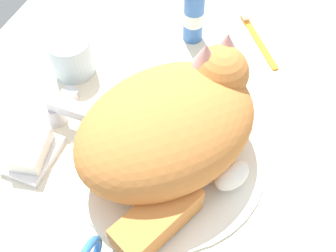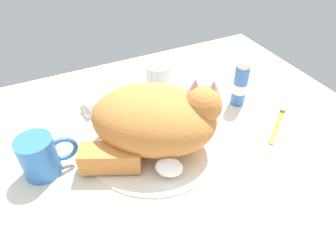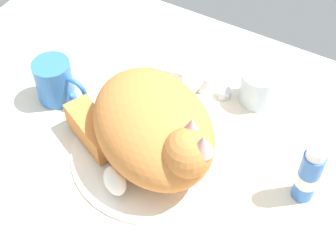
# 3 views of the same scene
# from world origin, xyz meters

# --- Properties ---
(ground_plane) EXTENTS (1.10, 0.83, 0.03)m
(ground_plane) POSITION_xyz_m (0.00, 0.00, -0.01)
(ground_plane) COLOR silver
(sink_basin) EXTENTS (0.31, 0.31, 0.01)m
(sink_basin) POSITION_xyz_m (0.00, 0.00, 0.00)
(sink_basin) COLOR white
(sink_basin) RESTS_ON ground_plane
(faucet) EXTENTS (0.13, 0.11, 0.06)m
(faucet) POSITION_xyz_m (0.00, 0.18, 0.03)
(faucet) COLOR silver
(faucet) RESTS_ON ground_plane
(cat) EXTENTS (0.35, 0.32, 0.16)m
(cat) POSITION_xyz_m (0.00, -0.01, 0.08)
(cat) COLOR #D17F3D
(cat) RESTS_ON sink_basin
(coffee_mug) EXTENTS (0.12, 0.07, 0.09)m
(coffee_mug) POSITION_xyz_m (-0.24, 0.03, 0.05)
(coffee_mug) COLOR #3372C6
(coffee_mug) RESTS_ON ground_plane
(rinse_cup) EXTENTS (0.07, 0.07, 0.07)m
(rinse_cup) POSITION_xyz_m (0.11, 0.22, 0.04)
(rinse_cup) COLOR silver
(rinse_cup) RESTS_ON ground_plane
(soap_dish) EXTENTS (0.09, 0.06, 0.01)m
(soap_dish) POSITION_xyz_m (-0.08, 0.19, 0.01)
(soap_dish) COLOR white
(soap_dish) RESTS_ON ground_plane
(soap_bar) EXTENTS (0.08, 0.06, 0.03)m
(soap_bar) POSITION_xyz_m (-0.08, 0.19, 0.03)
(soap_bar) COLOR white
(soap_bar) RESTS_ON soap_dish
(toothpaste_bottle) EXTENTS (0.04, 0.04, 0.13)m
(toothpaste_bottle) POSITION_xyz_m (0.27, 0.05, 0.06)
(toothpaste_bottle) COLOR #3870C6
(toothpaste_bottle) RESTS_ON ground_plane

